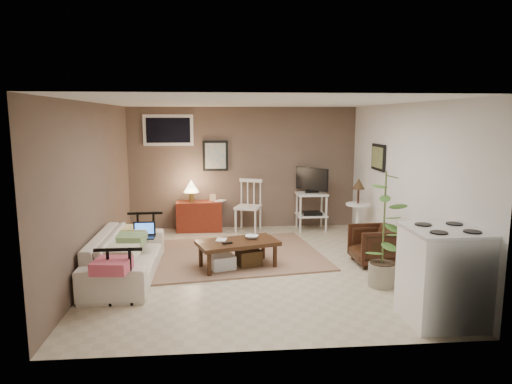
{
  "coord_description": "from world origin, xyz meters",
  "views": [
    {
      "loc": [
        -0.53,
        -6.51,
        2.18
      ],
      "look_at": [
        0.07,
        0.35,
        1.06
      ],
      "focal_mm": 32.0,
      "sensor_mm": 36.0,
      "label": 1
    }
  ],
  "objects": [
    {
      "name": "side_table",
      "position": [
        1.96,
        1.25,
        0.7
      ],
      "size": [
        0.42,
        0.42,
        1.14
      ],
      "color": "silver",
      "rests_on": "floor"
    },
    {
      "name": "art_back",
      "position": [
        -0.55,
        2.48,
        1.45
      ],
      "size": [
        0.5,
        0.03,
        0.6
      ],
      "primitive_type": "cube",
      "color": "black"
    },
    {
      "name": "book_console",
      "position": [
        -0.55,
        2.25,
        0.7
      ],
      "size": [
        0.17,
        0.08,
        0.23
      ],
      "primitive_type": "imported",
      "rotation": [
        0.0,
        0.0,
        -0.36
      ],
      "color": "#3A1F0F",
      "rests_on": "red_console"
    },
    {
      "name": "tv_stand",
      "position": [
        1.32,
        2.15,
        0.65
      ],
      "size": [
        0.58,
        0.58,
        1.23
      ],
      "color": "silver",
      "rests_on": "floor"
    },
    {
      "name": "laptop",
      "position": [
        -1.6,
        0.07,
        0.53
      ],
      "size": [
        0.32,
        0.23,
        0.22
      ],
      "color": "black",
      "rests_on": "sofa"
    },
    {
      "name": "sofa_pillows",
      "position": [
        -1.75,
        -0.53,
        0.5
      ],
      "size": [
        0.4,
        1.99,
        0.14
      ],
      "primitive_type": null,
      "color": "beige",
      "rests_on": "sofa"
    },
    {
      "name": "art_right",
      "position": [
        2.23,
        1.05,
        1.52
      ],
      "size": [
        0.03,
        0.6,
        0.45
      ],
      "primitive_type": "cube",
      "color": "black"
    },
    {
      "name": "armchair",
      "position": [
        1.82,
        -0.03,
        0.32
      ],
      "size": [
        0.61,
        0.65,
        0.64
      ],
      "primitive_type": "imported",
      "rotation": [
        0.0,
        0.0,
        -1.52
      ],
      "color": "black",
      "rests_on": "floor"
    },
    {
      "name": "spindle_chair",
      "position": [
        0.07,
        2.16,
        0.47
      ],
      "size": [
        0.58,
        0.58,
        1.0
      ],
      "color": "silver",
      "rests_on": "floor"
    },
    {
      "name": "coffee_table",
      "position": [
        -0.25,
        -0.07,
        0.24
      ],
      "size": [
        1.27,
        0.91,
        0.44
      ],
      "color": "#3A1F0F",
      "rests_on": "floor"
    },
    {
      "name": "sofa_end_rails",
      "position": [
        -1.68,
        -0.29,
        0.35
      ],
      "size": [
        0.56,
        2.09,
        0.7
      ],
      "primitive_type": null,
      "color": "black",
      "rests_on": "floor"
    },
    {
      "name": "red_console",
      "position": [
        -0.89,
        2.25,
        0.35
      ],
      "size": [
        0.87,
        0.39,
        1.01
      ],
      "color": "maroon",
      "rests_on": "floor"
    },
    {
      "name": "rug",
      "position": [
        -0.29,
        0.56,
        0.01
      ],
      "size": [
        3.04,
        2.57,
        0.03
      ],
      "primitive_type": "cube",
      "rotation": [
        0.0,
        0.0,
        0.14
      ],
      "color": "#977158",
      "rests_on": "floor"
    },
    {
      "name": "book_table",
      "position": [
        -0.55,
        -0.01,
        0.51
      ],
      "size": [
        0.15,
        0.04,
        0.2
      ],
      "primitive_type": "imported",
      "rotation": [
        0.0,
        0.0,
        -0.17
      ],
      "color": "#3A1F0F",
      "rests_on": "coffee_table"
    },
    {
      "name": "stove",
      "position": [
        1.88,
        -2.03,
        0.52
      ],
      "size": [
        0.8,
        0.74,
        1.05
      ],
      "color": "white",
      "rests_on": "floor"
    },
    {
      "name": "floor",
      "position": [
        0.0,
        0.0,
        0.0
      ],
      "size": [
        5.0,
        5.0,
        0.0
      ],
      "primitive_type": "plane",
      "color": "#C1B293",
      "rests_on": "ground"
    },
    {
      "name": "window",
      "position": [
        -1.45,
        2.48,
        1.95
      ],
      "size": [
        0.96,
        0.03,
        0.6
      ],
      "primitive_type": "cube",
      "color": "silver"
    },
    {
      "name": "bowl",
      "position": [
        -0.02,
        0.05,
        0.51
      ],
      "size": [
        0.2,
        0.08,
        0.19
      ],
      "primitive_type": "imported",
      "rotation": [
        0.0,
        0.0,
        -0.19
      ],
      "color": "#3A1F0F",
      "rests_on": "coffee_table"
    },
    {
      "name": "sofa",
      "position": [
        -1.8,
        -0.29,
        0.41
      ],
      "size": [
        0.61,
        2.09,
        0.82
      ],
      "primitive_type": "imported",
      "rotation": [
        0.0,
        0.0,
        1.57
      ],
      "color": "silver",
      "rests_on": "floor"
    },
    {
      "name": "potted_plant",
      "position": [
        1.61,
        -0.96,
        0.82
      ],
      "size": [
        0.39,
        0.39,
        1.54
      ],
      "color": "gray",
      "rests_on": "floor"
    }
  ]
}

